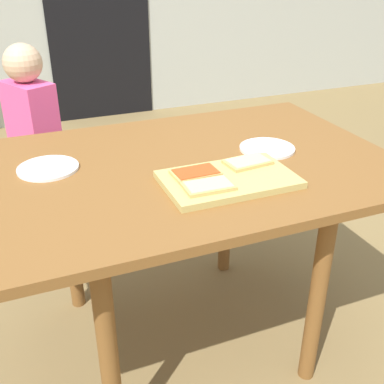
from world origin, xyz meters
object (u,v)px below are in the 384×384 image
object	(u,v)px
cutting_board	(228,180)
pizza_slice_far_right	(248,162)
dining_table	(180,187)
child_left	(36,144)
pizza_slice_near_left	(209,186)
pizza_slice_far_left	(196,173)
plate_white_right	(267,148)
plate_white_left	(48,168)

from	to	relation	value
cutting_board	pizza_slice_far_right	bearing A→B (deg)	32.41
dining_table	child_left	bearing A→B (deg)	117.59
pizza_slice_near_left	pizza_slice_far_right	size ratio (longest dim) A/B	0.96
pizza_slice_far_left	pizza_slice_near_left	bearing A→B (deg)	-87.75
cutting_board	pizza_slice_far_left	size ratio (longest dim) A/B	2.73
pizza_slice_far_left	plate_white_right	bearing A→B (deg)	23.20
child_left	cutting_board	bearing A→B (deg)	-62.87
cutting_board	pizza_slice_near_left	distance (m)	0.10
pizza_slice_near_left	pizza_slice_far_left	size ratio (longest dim) A/B	1.00
cutting_board	child_left	world-z (taller)	child_left
cutting_board	pizza_slice_far_right	size ratio (longest dim) A/B	2.63
plate_white_right	plate_white_left	xyz separation A→B (m)	(-0.75, 0.12, 0.00)
pizza_slice_near_left	pizza_slice_far_left	xyz separation A→B (m)	(-0.00, 0.10, 0.00)
cutting_board	child_left	size ratio (longest dim) A/B	0.38
dining_table	pizza_slice_far_right	distance (m)	0.26
dining_table	pizza_slice_far_left	world-z (taller)	pizza_slice_far_left
dining_table	cutting_board	size ratio (longest dim) A/B	3.60
pizza_slice_far_right	dining_table	bearing A→B (deg)	146.11
dining_table	pizza_slice_far_left	distance (m)	0.18
cutting_board	pizza_slice_far_right	distance (m)	0.12
pizza_slice_near_left	pizza_slice_far_left	distance (m)	0.10
dining_table	pizza_slice_far_right	size ratio (longest dim) A/B	9.48
pizza_slice_near_left	child_left	size ratio (longest dim) A/B	0.14
dining_table	pizza_slice_far_left	xyz separation A→B (m)	(-0.00, -0.14, 0.11)
pizza_slice_far_right	plate_white_right	world-z (taller)	pizza_slice_far_right
child_left	pizza_slice_far_right	bearing A→B (deg)	-56.72
plate_white_left	child_left	size ratio (longest dim) A/B	0.19
pizza_slice_near_left	pizza_slice_far_right	xyz separation A→B (m)	(0.19, 0.11, 0.00)
pizza_slice_near_left	child_left	world-z (taller)	child_left
plate_white_left	cutting_board	bearing A→B (deg)	-31.40
pizza_slice_far_right	plate_white_right	size ratio (longest dim) A/B	0.78
pizza_slice_near_left	pizza_slice_far_left	bearing A→B (deg)	92.25
pizza_slice_far_left	plate_white_left	xyz separation A→B (m)	(-0.42, 0.26, -0.02)
plate_white_right	plate_white_left	distance (m)	0.76
pizza_slice_far_right	child_left	distance (m)	1.12
cutting_board	pizza_slice_near_left	xyz separation A→B (m)	(-0.09, -0.05, 0.02)
pizza_slice_near_left	pizza_slice_far_right	distance (m)	0.22
dining_table	plate_white_right	xyz separation A→B (m)	(0.34, 0.00, 0.09)
plate_white_right	plate_white_left	bearing A→B (deg)	171.23
cutting_board	child_left	distance (m)	1.12
plate_white_right	child_left	xyz separation A→B (m)	(-0.75, 0.79, -0.16)
pizza_slice_near_left	pizza_slice_far_right	bearing A→B (deg)	31.09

